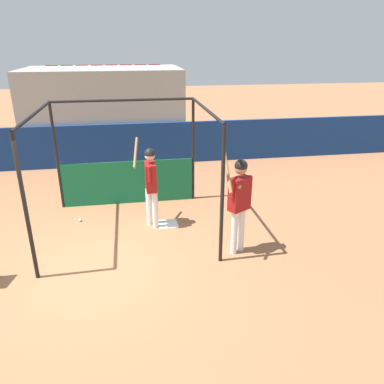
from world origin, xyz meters
TOP-DOWN VIEW (x-y plane):
  - ground_plane at (0.00, 0.00)m, footprint 60.00×60.00m
  - outfield_wall at (0.00, 6.30)m, footprint 24.00×0.12m
  - bleacher_section at (-0.00, 7.96)m, footprint 5.40×3.20m
  - batting_cage at (0.71, 2.42)m, footprint 3.41×3.17m
  - home_plate at (1.55, 1.61)m, footprint 0.44×0.44m
  - player_batter at (1.20, 1.62)m, footprint 0.50×0.86m
  - player_waiting at (2.78, 0.20)m, footprint 0.62×0.64m
  - baseball at (-0.46, 2.10)m, footprint 0.07×0.07m

SIDE VIEW (x-z plane):
  - ground_plane at x=0.00m, z-range 0.00..0.00m
  - home_plate at x=1.55m, z-range 0.00..0.02m
  - baseball at x=-0.46m, z-range 0.00..0.07m
  - outfield_wall at x=0.00m, z-range 0.00..1.40m
  - player_batter at x=1.20m, z-range 0.14..2.07m
  - batting_cage at x=0.71m, z-range -0.18..2.47m
  - player_waiting at x=2.78m, z-range 0.09..2.26m
  - bleacher_section at x=0.00m, z-range 0.00..3.08m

